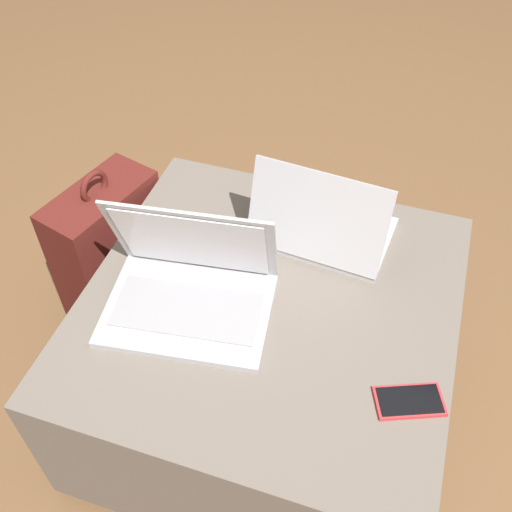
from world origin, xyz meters
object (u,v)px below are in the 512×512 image
Objects in this scene: laptop_near at (190,286)px; backpack at (110,256)px; cell_phone at (409,401)px; laptop_far at (321,226)px.

backpack is (-0.38, 0.24, -0.28)m from laptop_near.
backpack reaches higher than cell_phone.
laptop_near reaches higher than cell_phone.
laptop_near is 0.51m from cell_phone.
laptop_far is 0.62× the size of backpack.
laptop_near is 0.53m from backpack.
laptop_near is at bearing 72.61° from backpack.
backpack is at bearing 8.21° from laptop_far.
backpack is at bearing 46.19° from cell_phone.
laptop_far is at bearing 43.02° from laptop_near.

